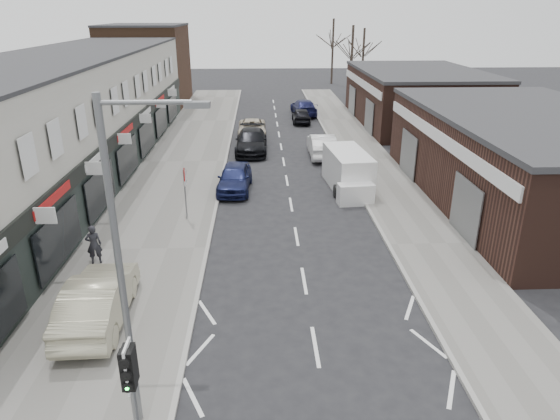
{
  "coord_description": "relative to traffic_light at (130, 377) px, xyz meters",
  "views": [
    {
      "loc": [
        -1.61,
        -10.53,
        9.57
      ],
      "look_at": [
        -0.88,
        6.78,
        2.6
      ],
      "focal_mm": 32.0,
      "sensor_mm": 36.0,
      "label": 1
    }
  ],
  "objects": [
    {
      "name": "shop_terrace_left",
      "position": [
        -9.1,
        21.52,
        1.14
      ],
      "size": [
        8.0,
        41.0,
        7.1
      ],
      "primitive_type": "cube",
      "color": "beige",
      "rests_on": "ground"
    },
    {
      "name": "parked_car_right_b",
      "position": [
        6.6,
        36.49,
        -1.75
      ],
      "size": [
        1.64,
        3.94,
        1.33
      ],
      "primitive_type": "imported",
      "rotation": [
        0.0,
        0.0,
        3.12
      ],
      "color": "black",
      "rests_on": "ground"
    },
    {
      "name": "parked_car_right_c",
      "position": [
        7.14,
        40.11,
        -1.66
      ],
      "size": [
        2.46,
        5.31,
        1.5
      ],
      "primitive_type": "imported",
      "rotation": [
        0.0,
        0.0,
        3.21
      ],
      "color": "#151842",
      "rests_on": "ground"
    },
    {
      "name": "white_van",
      "position": [
        7.8,
        18.46,
        -1.4
      ],
      "size": [
        2.36,
        5.65,
        2.14
      ],
      "rotation": [
        0.0,
        0.0,
        0.09
      ],
      "color": "white",
      "rests_on": "ground"
    },
    {
      "name": "right_unit_far",
      "position": [
        16.9,
        36.02,
        -0.16
      ],
      "size": [
        10.0,
        16.0,
        4.5
      ],
      "primitive_type": "cube",
      "color": "#382019",
      "rests_on": "ground"
    },
    {
      "name": "pavement_left",
      "position": [
        -2.35,
        24.02,
        -2.35
      ],
      "size": [
        5.5,
        64.0,
        0.12
      ],
      "primitive_type": "cube",
      "color": "slate",
      "rests_on": "ground"
    },
    {
      "name": "tree_far_b",
      "position": [
        15.9,
        56.02,
        -2.41
      ],
      "size": [
        3.6,
        3.6,
        7.5
      ],
      "primitive_type": null,
      "color": "#382D26",
      "rests_on": "ground"
    },
    {
      "name": "traffic_light",
      "position": [
        0.0,
        0.0,
        0.0
      ],
      "size": [
        0.28,
        0.6,
        3.1
      ],
      "color": "slate",
      "rests_on": "pavement_left"
    },
    {
      "name": "tree_far_c",
      "position": [
        12.9,
        62.02,
        -2.41
      ],
      "size": [
        3.6,
        3.6,
        8.5
      ],
      "primitive_type": null,
      "color": "#382D26",
      "rests_on": "ground"
    },
    {
      "name": "parked_car_left_a",
      "position": [
        1.35,
        18.39,
        -1.66
      ],
      "size": [
        2.04,
        4.51,
        1.5
      ],
      "primitive_type": "imported",
      "rotation": [
        0.0,
        0.0,
        -0.06
      ],
      "color": "#161C46",
      "rests_on": "ground"
    },
    {
      "name": "brick_block_far",
      "position": [
        -9.1,
        47.02,
        1.59
      ],
      "size": [
        8.0,
        10.0,
        8.0
      ],
      "primitive_type": "cube",
      "color": "#442C1D",
      "rests_on": "ground"
    },
    {
      "name": "right_unit_near",
      "position": [
        16.9,
        16.02,
        -0.16
      ],
      "size": [
        10.0,
        18.0,
        4.5
      ],
      "primitive_type": "cube",
      "color": "#382019",
      "rests_on": "ground"
    },
    {
      "name": "pedestrian",
      "position": [
        -3.84,
        9.57,
        -1.48
      ],
      "size": [
        0.68,
        0.53,
        1.64
      ],
      "primitive_type": "imported",
      "rotation": [
        0.0,
        0.0,
        3.4
      ],
      "color": "black",
      "rests_on": "pavement_left"
    },
    {
      "name": "parked_car_right_a",
      "position": [
        7.13,
        25.22,
        -1.62
      ],
      "size": [
        1.72,
        4.85,
        1.59
      ],
      "primitive_type": "imported",
      "rotation": [
        0.0,
        0.0,
        3.14
      ],
      "color": "silver",
      "rests_on": "ground"
    },
    {
      "name": "ground",
      "position": [
        4.4,
        2.02,
        -2.41
      ],
      "size": [
        160.0,
        160.0,
        0.0
      ],
      "primitive_type": "plane",
      "color": "black",
      "rests_on": "ground"
    },
    {
      "name": "parked_car_left_b",
      "position": [
        2.2,
        26.6,
        -1.62
      ],
      "size": [
        2.31,
        5.49,
        1.58
      ],
      "primitive_type": "imported",
      "rotation": [
        0.0,
        0.0,
        -0.02
      ],
      "color": "black",
      "rests_on": "ground"
    },
    {
      "name": "parked_car_left_c",
      "position": [
        2.2,
        31.36,
        -1.75
      ],
      "size": [
        2.21,
        4.78,
        1.33
      ],
      "primitive_type": "imported",
      "rotation": [
        0.0,
        0.0,
        0.0
      ],
      "color": "beige",
      "rests_on": "ground"
    },
    {
      "name": "pavement_right",
      "position": [
        10.15,
        24.02,
        -2.35
      ],
      "size": [
        3.5,
        64.0,
        0.12
      ],
      "primitive_type": "cube",
      "color": "slate",
      "rests_on": "ground"
    },
    {
      "name": "warning_sign",
      "position": [
        -0.76,
        14.02,
        -0.21
      ],
      "size": [
        0.12,
        0.8,
        2.7
      ],
      "color": "slate",
      "rests_on": "pavement_left"
    },
    {
      "name": "tree_far_a",
      "position": [
        13.4,
        50.02,
        -2.41
      ],
      "size": [
        3.6,
        3.6,
        8.0
      ],
      "primitive_type": null,
      "color": "#382D26",
      "rests_on": "ground"
    },
    {
      "name": "sedan_on_pavement",
      "position": [
        -2.48,
        5.52,
        -1.49
      ],
      "size": [
        1.87,
        4.93,
        1.61
      ],
      "primitive_type": "imported",
      "rotation": [
        0.0,
        0.0,
        3.18
      ],
      "color": "#B0AA8C",
      "rests_on": "pavement_left"
    },
    {
      "name": "street_lamp",
      "position": [
        -0.13,
        1.22,
        2.2
      ],
      "size": [
        2.23,
        0.22,
        8.0
      ],
      "color": "slate",
      "rests_on": "pavement_left"
    }
  ]
}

